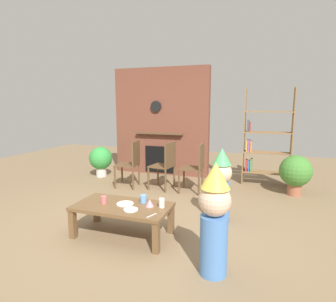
# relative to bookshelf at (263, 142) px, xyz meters

# --- Properties ---
(ground_plane) EXTENTS (12.00, 12.00, 0.00)m
(ground_plane) POSITION_rel_bookshelf_xyz_m (-1.45, -2.40, -0.86)
(ground_plane) COLOR #846B4C
(brick_fireplace_feature) EXTENTS (2.20, 0.28, 2.40)m
(brick_fireplace_feature) POSITION_rel_bookshelf_xyz_m (-2.22, 0.20, 0.34)
(brick_fireplace_feature) COLOR brown
(brick_fireplace_feature) RESTS_ON ground_plane
(bookshelf) EXTENTS (0.90, 0.28, 1.90)m
(bookshelf) POSITION_rel_bookshelf_xyz_m (0.00, 0.00, 0.00)
(bookshelf) COLOR olive
(bookshelf) RESTS_ON ground_plane
(coffee_table) EXTENTS (1.16, 0.60, 0.39)m
(coffee_table) POSITION_rel_bookshelf_xyz_m (-1.59, -2.87, -0.53)
(coffee_table) COLOR brown
(coffee_table) RESTS_ON ground_plane
(paper_cup_near_left) EXTENTS (0.08, 0.08, 0.10)m
(paper_cup_near_left) POSITION_rel_bookshelf_xyz_m (-1.38, -2.71, -0.42)
(paper_cup_near_left) COLOR #669EE0
(paper_cup_near_left) RESTS_ON coffee_table
(paper_cup_near_right) EXTENTS (0.07, 0.07, 0.09)m
(paper_cup_near_right) POSITION_rel_bookshelf_xyz_m (-1.83, -2.89, -0.43)
(paper_cup_near_right) COLOR #E5666B
(paper_cup_near_right) RESTS_ON coffee_table
(paper_cup_center) EXTENTS (0.07, 0.07, 0.11)m
(paper_cup_center) POSITION_rel_bookshelf_xyz_m (-1.12, -2.79, -0.42)
(paper_cup_center) COLOR silver
(paper_cup_center) RESTS_ON coffee_table
(paper_plate_front) EXTENTS (0.20, 0.20, 0.01)m
(paper_plate_front) POSITION_rel_bookshelf_xyz_m (-1.57, -2.84, -0.46)
(paper_plate_front) COLOR white
(paper_plate_front) RESTS_ON coffee_table
(paper_plate_rear) EXTENTS (0.16, 0.16, 0.01)m
(paper_plate_rear) POSITION_rel_bookshelf_xyz_m (-1.42, -2.98, -0.46)
(paper_plate_rear) COLOR white
(paper_plate_rear) RESTS_ON coffee_table
(birthday_cake_slice) EXTENTS (0.10, 0.10, 0.09)m
(birthday_cake_slice) POSITION_rel_bookshelf_xyz_m (-1.26, -2.80, -0.43)
(birthday_cake_slice) COLOR pink
(birthday_cake_slice) RESTS_ON coffee_table
(table_fork) EXTENTS (0.07, 0.15, 0.01)m
(table_fork) POSITION_rel_bookshelf_xyz_m (-1.13, -3.06, -0.47)
(table_fork) COLOR silver
(table_fork) RESTS_ON coffee_table
(child_with_cone_hat) EXTENTS (0.30, 0.30, 1.07)m
(child_with_cone_hat) POSITION_rel_bookshelf_xyz_m (-0.42, -3.29, -0.29)
(child_with_cone_hat) COLOR #4C7FC6
(child_with_cone_hat) RESTS_ON ground_plane
(child_in_pink) EXTENTS (0.28, 0.28, 1.01)m
(child_in_pink) POSITION_rel_bookshelf_xyz_m (-0.53, -2.06, -0.32)
(child_in_pink) COLOR #4C7FC6
(child_in_pink) RESTS_ON ground_plane
(dining_chair_left) EXTENTS (0.44, 0.44, 0.90)m
(dining_chair_left) POSITION_rel_bookshelf_xyz_m (-2.38, -1.01, -0.35)
(dining_chair_left) COLOR brown
(dining_chair_left) RESTS_ON ground_plane
(dining_chair_middle) EXTENTS (0.46, 0.46, 0.90)m
(dining_chair_middle) POSITION_rel_bookshelf_xyz_m (-1.71, -0.94, -0.35)
(dining_chair_middle) COLOR brown
(dining_chair_middle) RESTS_ON ground_plane
(dining_chair_right) EXTENTS (0.41, 0.41, 0.90)m
(dining_chair_right) POSITION_rel_bookshelf_xyz_m (-1.13, -0.93, -0.35)
(dining_chair_right) COLOR brown
(dining_chair_right) RESTS_ON ground_plane
(potted_plant_tall) EXTENTS (0.55, 0.55, 0.71)m
(potted_plant_tall) POSITION_rel_bookshelf_xyz_m (0.56, -0.52, -0.44)
(potted_plant_tall) COLOR #9E5B42
(potted_plant_tall) RESTS_ON ground_plane
(potted_plant_short) EXTENTS (0.50, 0.50, 0.67)m
(potted_plant_short) POSITION_rel_bookshelf_xyz_m (-3.39, -0.50, -0.47)
(potted_plant_short) COLOR beige
(potted_plant_short) RESTS_ON ground_plane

